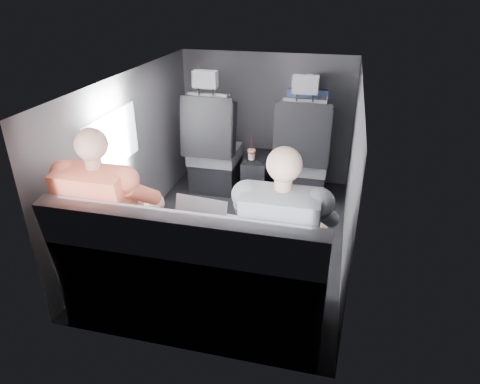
% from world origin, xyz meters
% --- Properties ---
extents(floor, '(2.60, 2.60, 0.00)m').
position_xyz_m(floor, '(0.00, 0.00, 0.00)').
color(floor, black).
rests_on(floor, ground).
extents(ceiling, '(2.60, 2.60, 0.00)m').
position_xyz_m(ceiling, '(0.00, 0.00, 1.35)').
color(ceiling, '#B2B2AD').
rests_on(ceiling, panel_back).
extents(panel_left, '(0.02, 2.60, 1.35)m').
position_xyz_m(panel_left, '(-0.90, 0.00, 0.68)').
color(panel_left, '#56565B').
rests_on(panel_left, floor).
extents(panel_right, '(0.02, 2.60, 1.35)m').
position_xyz_m(panel_right, '(0.90, 0.00, 0.68)').
color(panel_right, '#56565B').
rests_on(panel_right, floor).
extents(panel_front, '(1.80, 0.02, 1.35)m').
position_xyz_m(panel_front, '(0.00, 1.30, 0.68)').
color(panel_front, '#56565B').
rests_on(panel_front, floor).
extents(panel_back, '(1.80, 0.02, 1.35)m').
position_xyz_m(panel_back, '(0.00, -1.30, 0.68)').
color(panel_back, '#56565B').
rests_on(panel_back, floor).
extents(side_window, '(0.02, 0.75, 0.42)m').
position_xyz_m(side_window, '(-0.88, -0.30, 0.90)').
color(side_window, white).
rests_on(side_window, panel_left).
extents(seatbelt, '(0.35, 0.11, 0.59)m').
position_xyz_m(seatbelt, '(0.45, 0.67, 0.80)').
color(seatbelt, black).
rests_on(seatbelt, front_seat_right).
extents(front_seat_left, '(0.52, 0.58, 1.26)m').
position_xyz_m(front_seat_left, '(-0.45, 0.84, 0.40)').
color(front_seat_left, black).
rests_on(front_seat_left, floor).
extents(front_seat_right, '(0.52, 0.58, 1.26)m').
position_xyz_m(front_seat_right, '(0.45, 0.84, 0.40)').
color(front_seat_right, black).
rests_on(front_seat_right, floor).
extents(center_console, '(0.24, 0.48, 0.41)m').
position_xyz_m(center_console, '(0.00, 0.88, 0.20)').
color(center_console, black).
rests_on(center_console, floor).
extents(rear_bench, '(1.60, 0.57, 0.92)m').
position_xyz_m(rear_bench, '(0.00, -1.06, 0.31)').
color(rear_bench, slate).
rests_on(rear_bench, floor).
extents(soda_cup, '(0.08, 0.08, 0.24)m').
position_xyz_m(soda_cup, '(-0.04, 0.77, 0.46)').
color(soda_cup, white).
rests_on(soda_cup, center_console).
extents(laptop_white, '(0.36, 0.37, 0.23)m').
position_xyz_m(laptop_white, '(-0.52, -0.83, 0.63)').
color(laptop_white, white).
rests_on(laptop_white, passenger_rear_left).
extents(laptop_silver, '(0.36, 0.33, 0.24)m').
position_xyz_m(laptop_silver, '(0.01, -0.82, 0.63)').
color(laptop_silver, '#ACACB1').
rests_on(laptop_silver, rear_bench).
extents(laptop_black, '(0.37, 0.36, 0.23)m').
position_xyz_m(laptop_black, '(0.52, -0.74, 0.63)').
color(laptop_black, black).
rests_on(laptop_black, passenger_rear_right).
extents(passenger_rear_left, '(0.53, 0.65, 1.27)m').
position_xyz_m(passenger_rear_left, '(-0.55, -0.97, 0.65)').
color(passenger_rear_left, '#36373B').
rests_on(passenger_rear_left, rear_bench).
extents(passenger_rear_right, '(0.52, 0.64, 1.25)m').
position_xyz_m(passenger_rear_right, '(0.53, -0.97, 0.64)').
color(passenger_rear_right, navy).
rests_on(passenger_rear_right, rear_bench).
extents(passenger_front_right, '(0.39, 0.39, 0.76)m').
position_xyz_m(passenger_front_right, '(0.44, 1.10, 0.75)').
color(passenger_front_right, navy).
rests_on(passenger_front_right, front_seat_right).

